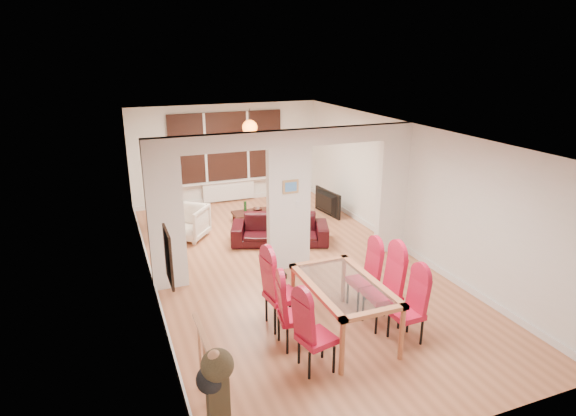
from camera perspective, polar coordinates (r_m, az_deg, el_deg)
floor at (r=9.21m, az=0.07°, el=-6.92°), size 5.00×9.00×0.01m
room_walls at (r=8.74m, az=0.07°, el=0.81°), size 5.00×9.00×2.60m
divider_wall at (r=8.74m, az=0.07°, el=0.81°), size 5.00×0.18×2.60m
bay_window_blinds at (r=12.81m, az=-7.28°, el=7.23°), size 3.00×0.08×1.80m
radiator at (r=13.05m, az=-7.02°, el=2.02°), size 1.40×0.08×0.50m
pendant_light at (r=11.69m, az=-4.55°, el=9.50°), size 0.36×0.36×0.36m
stair_newel at (r=5.73m, az=-9.69°, el=-18.11°), size 0.40×1.20×1.10m
wall_poster at (r=5.87m, az=-14.00°, el=-5.63°), size 0.04×0.52×0.67m
pillar_photo at (r=8.57m, az=0.31°, el=2.54°), size 0.30×0.03×0.25m
dining_table at (r=7.06m, az=6.53°, el=-11.74°), size 0.98×1.74×0.81m
dining_chair_la at (r=6.28m, az=3.41°, el=-14.52°), size 0.50×0.50×1.05m
dining_chair_lb at (r=6.72m, az=0.75°, el=-12.19°), size 0.47×0.47×1.03m
dining_chair_lc at (r=7.13m, az=-0.64°, el=-9.75°), size 0.51×0.51×1.15m
dining_chair_ra at (r=7.00m, az=13.87°, el=-11.51°), size 0.42×0.42×1.02m
dining_chair_rb at (r=7.27m, az=11.11°, el=-9.50°), size 0.47×0.47×1.16m
dining_chair_rc at (r=7.72m, az=8.89°, el=-8.15°), size 0.42×0.42×1.04m
sofa at (r=10.20m, az=-0.96°, el=-2.55°), size 2.17×1.45×0.59m
armchair at (r=10.62m, az=-11.91°, el=-1.69°), size 1.11×1.12×0.73m
person at (r=11.09m, az=-13.20°, el=1.28°), size 0.64×0.50×1.55m
television at (r=11.94m, az=4.28°, el=0.61°), size 1.09×0.27×0.62m
coffee_table at (r=11.54m, az=-3.87°, el=-0.99°), size 1.18×0.80×0.25m
bottle at (r=11.49m, az=-5.10°, el=0.25°), size 0.07×0.07×0.27m
bowl at (r=11.57m, az=-3.63°, el=-0.14°), size 0.22×0.22×0.05m
shoes at (r=8.79m, az=-1.09°, el=-7.90°), size 0.22×0.24×0.09m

